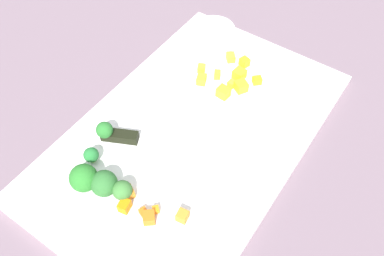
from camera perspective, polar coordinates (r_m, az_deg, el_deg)
The scene contains 25 objects.
ground_plane at distance 0.70m, azimuth 0.00°, elevation -1.10°, with size 4.00×4.00×0.00m, color slate.
cutting_board at distance 0.69m, azimuth 0.00°, elevation -0.81°, with size 0.56×0.35×0.01m, color white.
prep_bowl at distance 0.82m, azimuth 3.04°, elevation 12.51°, with size 0.08×0.08×0.05m, color white.
chef_knife at distance 0.67m, azimuth -4.28°, elevation -2.01°, with size 0.15×0.28×0.02m.
carrot_dice_0 at distance 0.63m, azimuth -9.07°, elevation -8.93°, with size 0.02×0.02×0.01m, color orange.
carrot_dice_1 at distance 0.60m, azimuth -6.02°, elevation -12.34°, with size 0.02×0.02×0.02m, color orange.
carrot_dice_2 at distance 0.61m, azimuth -9.07°, elevation -10.91°, with size 0.02×0.02×0.02m, color orange.
carrot_dice_3 at distance 0.61m, azimuth -6.75°, elevation -11.65°, with size 0.01×0.01×0.01m, color orange.
carrot_dice_4 at distance 0.61m, azimuth -5.07°, elevation -11.30°, with size 0.01×0.01×0.01m, color orange.
carrot_dice_5 at distance 0.60m, azimuth -1.34°, elevation -12.18°, with size 0.02×0.02×0.02m, color orange.
pepper_dice_0 at distance 0.74m, azimuth 4.56°, elevation 4.92°, with size 0.02×0.02×0.02m, color yellow.
pepper_dice_1 at distance 0.77m, azimuth 9.07°, elevation 6.59°, with size 0.01×0.02×0.01m, color yellow.
pepper_dice_2 at distance 0.81m, azimuth 5.43°, elevation 9.79°, with size 0.02×0.02×0.01m, color yellow.
pepper_dice_3 at distance 0.76m, azimuth 5.60°, elevation 6.16°, with size 0.01×0.01×0.01m, color yellow.
pepper_dice_4 at distance 0.80m, azimuth 7.34°, elevation 9.12°, with size 0.02×0.02×0.02m, color yellow.
pepper_dice_5 at distance 0.76m, azimuth 1.32°, elevation 6.80°, with size 0.02×0.02×0.02m, color yellow.
pepper_dice_6 at distance 0.75m, azimuth 6.87°, elevation 5.81°, with size 0.02×0.02×0.02m, color yellow.
pepper_dice_7 at distance 0.77m, azimuth 6.68°, elevation 7.46°, with size 0.02×0.02×0.02m, color yellow.
pepper_dice_8 at distance 0.78m, azimuth 1.33°, elevation 8.34°, with size 0.01×0.01×0.01m, color yellow.
pepper_dice_9 at distance 0.77m, azimuth 3.55°, elevation 7.46°, with size 0.01×0.01×0.01m, color yellow.
broccoli_floret_0 at distance 0.66m, azimuth -13.90°, elevation -3.69°, with size 0.02×0.02×0.03m.
broccoli_floret_1 at distance 0.68m, azimuth -12.12°, elevation -0.31°, with size 0.03×0.03×0.04m.
broccoli_floret_2 at distance 0.63m, azimuth -14.90°, elevation -6.78°, with size 0.04×0.04×0.04m.
broccoli_floret_3 at distance 0.61m, azimuth -9.71°, elevation -8.59°, with size 0.03×0.03×0.03m.
broccoli_floret_4 at distance 0.62m, azimuth -12.17°, elevation -7.59°, with size 0.04×0.04×0.04m.
Camera 1 is at (0.34, 0.24, 0.56)m, focal length 38.18 mm.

